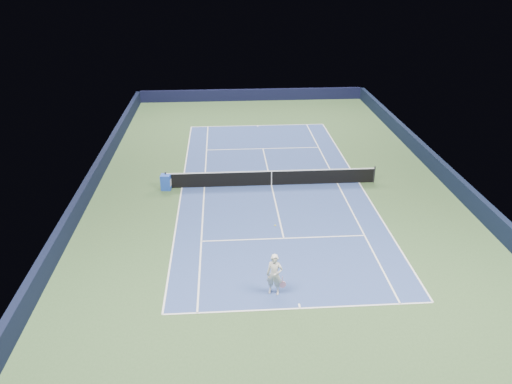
{
  "coord_description": "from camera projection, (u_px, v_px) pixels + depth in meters",
  "views": [
    {
      "loc": [
        -2.87,
        -27.77,
        12.85
      ],
      "look_at": [
        -1.16,
        -3.0,
        1.0
      ],
      "focal_mm": 35.0,
      "sensor_mm": 36.0,
      "label": 1
    }
  ],
  "objects": [
    {
      "name": "sideline_singles_left",
      "position": [
        204.0,
        187.0,
        30.46
      ],
      "size": [
        0.08,
        23.77,
        0.0
      ],
      "primitive_type": "cube",
      "color": "white",
      "rests_on": "ground"
    },
    {
      "name": "tennis_player",
      "position": [
        275.0,
        275.0,
        20.54
      ],
      "size": [
        0.87,
        1.35,
        2.71
      ],
      "color": "silver",
      "rests_on": "ground"
    },
    {
      "name": "sponsor_cube",
      "position": [
        166.0,
        182.0,
        29.98
      ],
      "size": [
        0.63,
        0.58,
        0.95
      ],
      "color": "#1D41B0",
      "rests_on": "ground"
    },
    {
      "name": "wall_far",
      "position": [
        252.0,
        95.0,
        48.33
      ],
      "size": [
        22.0,
        0.35,
        1.1
      ],
      "primitive_type": "cube",
      "color": "black",
      "rests_on": "ground"
    },
    {
      "name": "wall_left",
      "position": [
        92.0,
        182.0,
        29.81
      ],
      "size": [
        0.35,
        40.0,
        1.1
      ],
      "primitive_type": "cube",
      "color": "black",
      "rests_on": "ground"
    },
    {
      "name": "ground",
      "position": [
        271.0,
        185.0,
        30.72
      ],
      "size": [
        40.0,
        40.0,
        0.0
      ],
      "primitive_type": "plane",
      "color": "#324D2A",
      "rests_on": "ground"
    },
    {
      "name": "wall_right",
      "position": [
        444.0,
        172.0,
        31.16
      ],
      "size": [
        0.35,
        40.0,
        1.1
      ],
      "primitive_type": "cube",
      "color": "black",
      "rests_on": "ground"
    },
    {
      "name": "center_mark_near",
      "position": [
        299.0,
        306.0,
        20.15
      ],
      "size": [
        0.08,
        0.3,
        0.0
      ],
      "primitive_type": "cube",
      "color": "white",
      "rests_on": "ground"
    },
    {
      "name": "center_service_line",
      "position": [
        271.0,
        185.0,
        30.72
      ],
      "size": [
        0.08,
        12.8,
        0.0
      ],
      "primitive_type": "cube",
      "color": "white",
      "rests_on": "ground"
    },
    {
      "name": "center_mark_far",
      "position": [
        258.0,
        126.0,
        41.28
      ],
      "size": [
        0.08,
        0.3,
        0.0
      ],
      "primitive_type": "cube",
      "color": "white",
      "rests_on": "ground"
    },
    {
      "name": "service_line_far",
      "position": [
        263.0,
        149.0,
        36.48
      ],
      "size": [
        8.23,
        0.08,
        0.0
      ],
      "primitive_type": "cube",
      "color": "white",
      "rests_on": "ground"
    },
    {
      "name": "sideline_doubles_left",
      "position": [
        182.0,
        188.0,
        30.37
      ],
      "size": [
        0.08,
        23.77,
        0.0
      ],
      "primitive_type": "cube",
      "color": "white",
      "rests_on": "ground"
    },
    {
      "name": "court_surface",
      "position": [
        271.0,
        185.0,
        30.72
      ],
      "size": [
        10.97,
        23.77,
        0.01
      ],
      "primitive_type": "cube",
      "color": "navy",
      "rests_on": "ground"
    },
    {
      "name": "baseline_near",
      "position": [
        300.0,
        308.0,
        20.02
      ],
      "size": [
        10.97,
        0.08,
        0.0
      ],
      "primitive_type": "cube",
      "color": "white",
      "rests_on": "ground"
    },
    {
      "name": "tennis_net",
      "position": [
        272.0,
        178.0,
        30.5
      ],
      "size": [
        12.9,
        0.1,
        1.07
      ],
      "color": "black",
      "rests_on": "ground"
    },
    {
      "name": "service_line_near",
      "position": [
        284.0,
        238.0,
        24.95
      ],
      "size": [
        8.23,
        0.08,
        0.0
      ],
      "primitive_type": "cube",
      "color": "white",
      "rests_on": "ground"
    },
    {
      "name": "baseline_far",
      "position": [
        258.0,
        125.0,
        41.42
      ],
      "size": [
        10.97,
        0.08,
        0.0
      ],
      "primitive_type": "cube",
      "color": "white",
      "rests_on": "ground"
    },
    {
      "name": "sideline_doubles_right",
      "position": [
        359.0,
        183.0,
        31.06
      ],
      "size": [
        0.08,
        23.77,
        0.0
      ],
      "primitive_type": "cube",
      "color": "white",
      "rests_on": "ground"
    },
    {
      "name": "sideline_singles_right",
      "position": [
        337.0,
        183.0,
        30.97
      ],
      "size": [
        0.08,
        23.77,
        0.0
      ],
      "primitive_type": "cube",
      "color": "white",
      "rests_on": "ground"
    }
  ]
}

